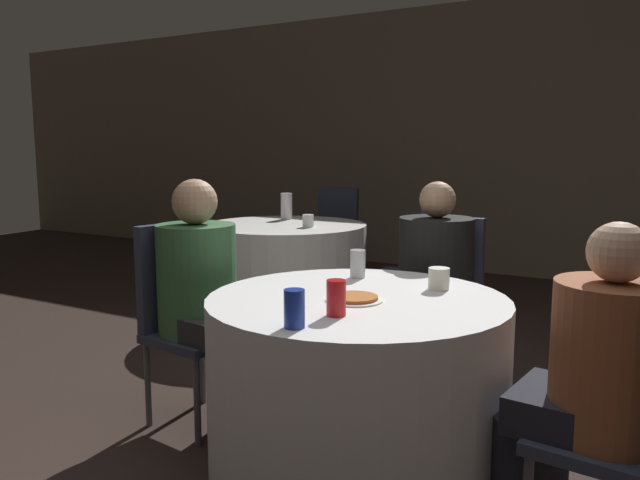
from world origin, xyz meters
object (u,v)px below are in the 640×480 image
object	(u,v)px
person_black_shirt	(431,293)
person_floral_shirt	(583,395)
chair_far_east	(419,258)
bottle_far	(286,206)
pizza_plate_near	(354,298)
table_near	(357,391)
table_far	(285,273)
soda_can_silver	(358,264)
chair_far_north	(335,232)
chair_near_north	(441,293)
person_green_jacket	(207,302)
chair_near_west	(184,306)
soda_can_red	(336,298)
soda_can_blue	(294,309)

from	to	relation	value
person_black_shirt	person_floral_shirt	distance (m)	1.24
chair_far_east	bottle_far	distance (m)	1.24
person_black_shirt	pizza_plate_near	xyz separation A→B (m)	(0.02, -0.88, 0.16)
table_near	table_far	bearing A→B (deg)	129.68
table_near	chair_far_east	distance (m)	1.99
bottle_far	soda_can_silver	bearing A→B (deg)	-49.48
chair_far_north	person_floral_shirt	bearing A→B (deg)	122.58
table_near	chair_near_north	size ratio (longest dim) A/B	1.20
chair_far_east	bottle_far	world-z (taller)	bottle_far
soda_can_silver	bottle_far	world-z (taller)	bottle_far
person_green_jacket	pizza_plate_near	xyz separation A→B (m)	(0.84, -0.15, 0.15)
table_far	soda_can_silver	bearing A→B (deg)	-47.91
person_green_jacket	soda_can_silver	size ratio (longest dim) A/B	9.54
table_near	chair_near_west	bearing A→B (deg)	172.84
chair_near_west	soda_can_silver	bearing A→B (deg)	111.27
table_far	pizza_plate_near	bearing A→B (deg)	-50.88
soda_can_silver	bottle_far	xyz separation A→B (m)	(-1.52, 1.78, 0.04)
chair_far_east	person_black_shirt	distance (m)	1.20
chair_near_west	soda_can_red	size ratio (longest dim) A/B	7.78
table_near	soda_can_red	xyz separation A→B (m)	(0.06, -0.27, 0.43)
bottle_far	person_black_shirt	bearing A→B (deg)	-37.30
chair_near_west	chair_far_north	distance (m)	2.80
table_near	soda_can_blue	size ratio (longest dim) A/B	9.36
soda_can_red	soda_can_silver	distance (m)	0.64
person_floral_shirt	chair_near_north	bearing A→B (deg)	43.84
table_far	soda_can_red	size ratio (longest dim) A/B	9.99
person_floral_shirt	person_green_jacket	bearing A→B (deg)	89.81
person_green_jacket	person_floral_shirt	xyz separation A→B (m)	(1.64, -0.20, -0.04)
person_black_shirt	soda_can_blue	bearing A→B (deg)	90.31
table_far	soda_can_silver	xyz separation A→B (m)	(1.35, -1.49, 0.43)
soda_can_red	chair_near_west	bearing A→B (deg)	159.19
person_floral_shirt	soda_can_red	xyz separation A→B (m)	(-0.76, -0.17, 0.25)
chair_far_north	pizza_plate_near	bearing A→B (deg)	112.44
soda_can_blue	bottle_far	bearing A→B (deg)	123.38
pizza_plate_near	soda_can_silver	xyz separation A→B (m)	(-0.17, 0.38, 0.05)
person_black_shirt	soda_can_silver	xyz separation A→B (m)	(-0.16, -0.50, 0.21)
soda_can_silver	soda_can_blue	distance (m)	0.81
chair_near_north	chair_far_north	size ratio (longest dim) A/B	1.00
person_floral_shirt	pizza_plate_near	distance (m)	0.83
table_far	person_black_shirt	xyz separation A→B (m)	(1.51, -0.99, 0.22)
chair_far_east	soda_can_silver	bearing A→B (deg)	-174.21
table_far	chair_near_north	bearing A→B (deg)	-28.92
chair_near_north	pizza_plate_near	distance (m)	1.06
table_far	soda_can_red	world-z (taller)	soda_can_red
chair_near_north	person_green_jacket	size ratio (longest dim) A/B	0.82
soda_can_blue	person_green_jacket	bearing A→B (deg)	145.89
chair_near_north	soda_can_red	xyz separation A→B (m)	(0.06, -1.26, 0.25)
soda_can_silver	chair_near_north	bearing A→B (deg)	76.65
chair_near_west	soda_can_red	world-z (taller)	chair_near_west
table_far	person_floral_shirt	bearing A→B (deg)	-39.52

